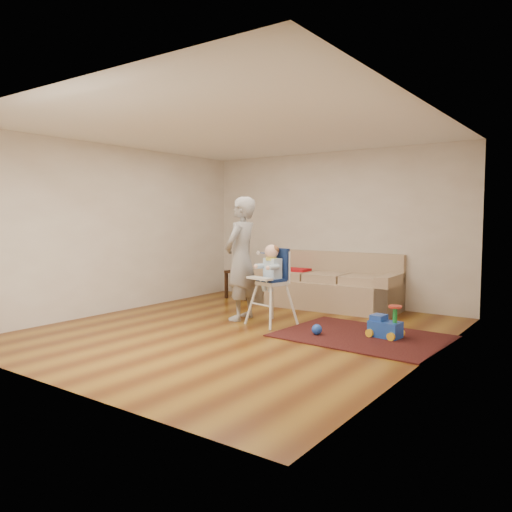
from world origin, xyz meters
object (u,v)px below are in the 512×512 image
Objects in this scene: adult at (241,259)px; ride_on_toy at (385,320)px; side_table at (244,284)px; toy_ball at (317,329)px; sofa at (328,280)px; high_chair at (272,286)px.

ride_on_toy is at bearing 85.41° from adult.
side_table is 1.24× the size of ride_on_toy.
ride_on_toy is 0.88m from toy_ball.
sofa is 17.83× the size of toy_ball.
sofa is 1.80m from side_table.
sofa is at bearing 152.06° from adult.
toy_ball is at bearing -35.86° from side_table.
ride_on_toy is 0.37× the size of high_chair.
adult reaches higher than toy_ball.
side_table is at bearing 150.26° from high_chair.
sofa is 4.64× the size of side_table.
ride_on_toy is 3.10× the size of toy_ball.
side_table is 2.45m from high_chair.
high_chair reaches higher than toy_ball.
side_table reaches higher than toy_ball.
toy_ball is at bearing -68.75° from sofa.
high_chair is at bearing -93.27° from sofa.
ride_on_toy is (3.41, -1.51, -0.03)m from side_table.
adult is at bearing -112.12° from sofa.
high_chair is at bearing -43.43° from side_table.
sofa is 5.75× the size of ride_on_toy.
adult is at bearing -170.56° from ride_on_toy.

